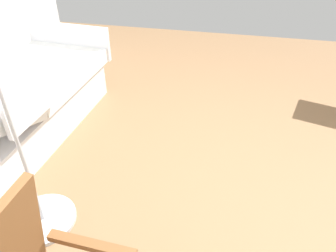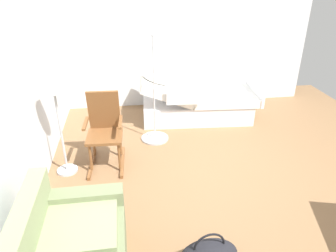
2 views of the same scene
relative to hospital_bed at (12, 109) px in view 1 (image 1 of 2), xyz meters
The scene contains 3 objects.
ground_plane 1.83m from the hospital_bed, behind, with size 6.40×6.40×0.00m, color olive.
hospital_bed is the anchor object (origin of this frame).
iv_pole 1.10m from the hospital_bed, 129.71° to the left, with size 0.44×0.44×1.69m.
Camera 1 is at (-0.05, 2.04, 1.85)m, focal length 34.93 mm.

